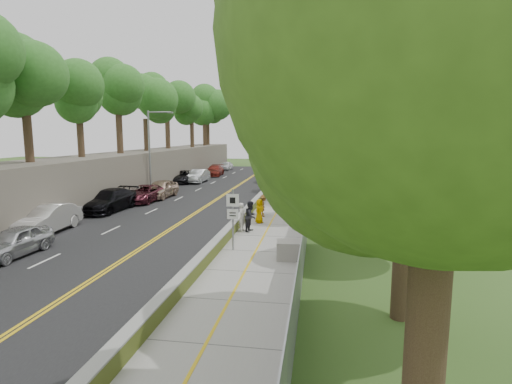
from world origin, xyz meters
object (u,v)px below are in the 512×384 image
at_px(car_1, 46,219).
at_px(car_2, 144,194).
at_px(painter_0, 259,211).
at_px(signpost, 233,213).
at_px(person_far, 302,175).
at_px(streetlight, 152,147).
at_px(concrete_block, 291,250).
at_px(construction_barrel, 310,180).
at_px(car_0, 14,242).

distance_m(car_1, car_2, 11.20).
bearing_deg(car_1, painter_0, 18.12).
height_order(signpost, person_far, signpost).
relative_size(streetlight, concrete_block, 6.28).
bearing_deg(construction_barrel, car_0, -114.58).
distance_m(streetlight, concrete_block, 23.46).
relative_size(car_2, painter_0, 3.24).
bearing_deg(streetlight, concrete_block, -51.19).
bearing_deg(car_1, person_far, 60.33).
relative_size(concrete_block, car_0, 0.31).
xyz_separation_m(construction_barrel, person_far, (-0.95, 2.29, 0.35)).
bearing_deg(painter_0, streetlight, 73.04).
bearing_deg(person_far, concrete_block, 110.00).
bearing_deg(car_2, painter_0, -27.04).
height_order(streetlight, construction_barrel, streetlight).
xyz_separation_m(car_1, painter_0, (12.05, 4.56, -0.04)).
bearing_deg(concrete_block, streetlight, 128.81).
height_order(car_0, car_1, car_1).
distance_m(streetlight, car_2, 5.72).
height_order(streetlight, car_0, streetlight).
bearing_deg(painter_0, signpost, -158.71).
relative_size(construction_barrel, person_far, 0.58).
relative_size(car_1, car_2, 0.99).
xyz_separation_m(streetlight, signpost, (11.51, -17.02, -2.68)).
xyz_separation_m(signpost, car_2, (-10.56, 12.92, -1.21)).
bearing_deg(concrete_block, construction_barrel, 89.39).
bearing_deg(person_far, car_0, 87.24).
xyz_separation_m(construction_barrel, car_0, (-13.42, -29.34, 0.20)).
height_order(streetlight, painter_0, streetlight).
relative_size(concrete_block, car_1, 0.25).
height_order(streetlight, signpost, streetlight).
relative_size(streetlight, car_0, 1.95).
bearing_deg(car_0, car_2, 93.36).
bearing_deg(signpost, construction_barrel, 83.09).
height_order(concrete_block, painter_0, painter_0).
height_order(construction_barrel, car_1, car_1).
distance_m(streetlight, construction_barrel, 18.19).
distance_m(construction_barrel, car_2, 19.59).
distance_m(signpost, painter_0, 6.45).
xyz_separation_m(concrete_block, painter_0, (-2.56, 7.31, 0.37)).
bearing_deg(car_0, car_1, 110.90).
height_order(construction_barrel, painter_0, painter_0).
bearing_deg(car_0, concrete_block, 8.63).
xyz_separation_m(construction_barrel, car_1, (-14.90, -25.04, 0.34)).
xyz_separation_m(streetlight, concrete_block, (14.47, -17.99, -4.17)).
bearing_deg(car_0, construction_barrel, 67.32).
height_order(signpost, painter_0, signpost).
xyz_separation_m(car_0, person_far, (12.47, 31.62, 0.15)).
bearing_deg(person_far, car_2, 70.27).
bearing_deg(person_far, streetlight, 59.95).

